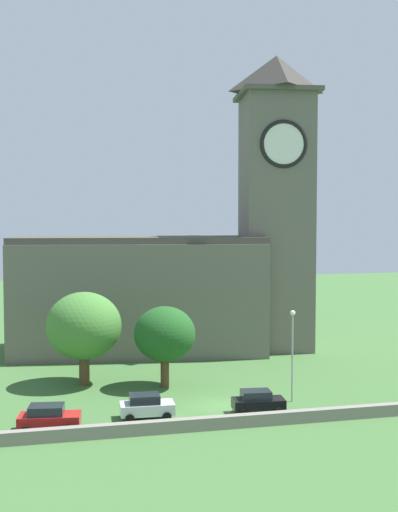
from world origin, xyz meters
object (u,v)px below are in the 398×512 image
car_white (146,406)px  tree_churchyard (84,326)px  car_red (49,418)px  tree_by_tower (165,334)px  church (182,265)px  streetlamp_west_mid (292,342)px  car_black (258,402)px

car_white → tree_churchyard: tree_churchyard is taller
car_red → tree_by_tower: 14.73m
church → car_red: size_ratio=7.73×
tree_by_tower → streetlamp_west_mid: bearing=-37.3°
car_red → streetlamp_west_mid: (19.54, 2.80, 4.09)m
car_red → streetlamp_west_mid: streetlamp_west_mid is taller
streetlamp_west_mid → tree_by_tower: bearing=142.7°
car_black → tree_churchyard: bearing=136.1°
streetlamp_west_mid → tree_by_tower: size_ratio=1.05×
tree_by_tower → church: bearing=72.7°
church → car_red: bearing=-120.4°
church → car_black: church is taller
tree_by_tower → tree_churchyard: 7.46m
car_red → car_black: (15.77, 0.42, -0.02)m
car_black → tree_by_tower: bearing=120.4°
car_black → tree_by_tower: 11.66m
tree_churchyard → car_red: bearing=-104.5°
church → car_white: church is taller
church → tree_churchyard: church is taller
church → tree_by_tower: bearing=-107.3°
car_red → car_black: bearing=1.5°
church → streetlamp_west_mid: (4.39, -22.98, -4.84)m
car_white → tree_churchyard: bearing=109.4°
car_red → car_white: (7.20, 1.23, -0.00)m
car_red → tree_by_tower: size_ratio=0.63×
tree_by_tower → tree_churchyard: tree_churchyard is taller
car_red → car_white: size_ratio=1.10×
car_black → church: bearing=91.4°
car_red → streetlamp_west_mid: bearing=8.2°
streetlamp_west_mid → tree_churchyard: 18.99m
church → streetlamp_west_mid: church is taller
car_red → streetlamp_west_mid: size_ratio=0.60×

